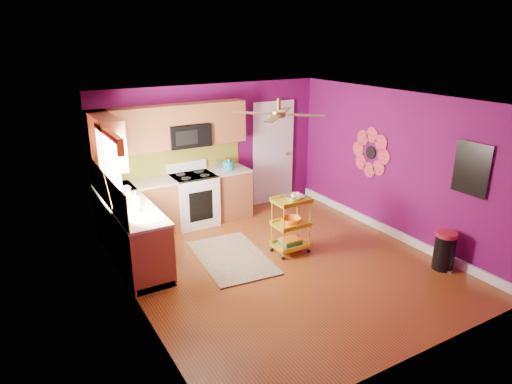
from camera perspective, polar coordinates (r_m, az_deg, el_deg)
ground at (r=7.13m, az=3.44°, el=-8.95°), size 5.00×5.00×0.00m
room_envelope at (r=6.53m, az=3.92°, el=3.85°), size 4.54×5.04×2.52m
lower_cabinets at (r=7.91m, az=-12.09°, el=-2.93°), size 2.81×2.31×0.94m
electric_range at (r=8.46m, az=-7.78°, el=-0.86°), size 0.76×0.66×1.13m
upper_cabinetry at (r=7.88m, az=-12.89°, el=7.31°), size 2.80×2.30×1.26m
left_window at (r=6.59m, az=-17.91°, el=4.04°), size 0.08×1.35×1.08m
panel_door at (r=9.39m, az=2.14°, el=4.78°), size 0.95×0.11×2.15m
right_wall_art at (r=7.77m, az=18.96°, el=3.89°), size 0.04×2.74×1.04m
ceiling_fan at (r=6.54m, az=2.86°, el=9.79°), size 1.01×1.01×0.26m
shag_rug at (r=7.29m, az=-3.04°, el=-8.16°), size 1.15×1.72×0.02m
rolling_cart at (r=7.28m, az=4.43°, el=-3.82°), size 0.56×0.40×1.01m
trash_can at (r=7.41m, az=22.49°, el=-6.79°), size 0.39×0.39×0.59m
teal_kettle at (r=8.56m, az=-3.41°, el=3.33°), size 0.18×0.18×0.21m
toaster at (r=8.60m, az=-4.30°, el=3.43°), size 0.22×0.15×0.18m
soap_bottle_a at (r=6.98m, az=-14.85°, el=-0.81°), size 0.10×0.10×0.21m
soap_bottle_b at (r=7.27m, az=-15.61°, el=-0.20°), size 0.14×0.14×0.18m
counter_dish at (r=7.68m, az=-16.30°, el=0.29°), size 0.26×0.26×0.06m
counter_cup at (r=6.78m, az=-14.64°, el=-1.89°), size 0.12×0.12×0.10m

